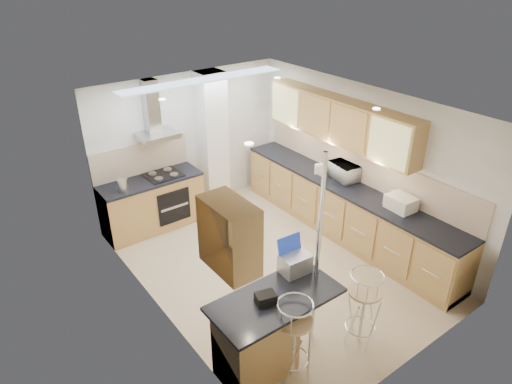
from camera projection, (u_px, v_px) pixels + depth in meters
ground at (272, 265)px, 6.99m from camera, size 4.80×4.80×0.00m
room_shell at (276, 160)px, 6.71m from camera, size 3.64×4.84×2.51m
right_counter at (344, 210)px, 7.56m from camera, size 0.63×4.40×0.92m
back_counter at (153, 203)px, 7.76m from camera, size 1.70×0.63×0.92m
peninsula at (275, 330)px, 5.14m from camera, size 1.47×0.72×0.94m
microwave at (344, 171)px, 7.49m from camera, size 0.40×0.54×0.28m
laptop at (295, 264)px, 5.28m from camera, size 0.35×0.27×0.23m
bag at (266, 298)px, 4.83m from camera, size 0.25×0.20×0.12m
bar_stool_near at (294, 339)px, 4.96m from camera, size 0.43×0.43×1.03m
bar_stool_end at (363, 309)px, 5.39m from camera, size 0.59×0.59×1.02m
jar_a at (322, 169)px, 7.65m from camera, size 0.13×0.13×0.20m
jar_b at (318, 169)px, 7.71m from camera, size 0.12×0.12×0.16m
jar_c at (394, 197)px, 6.78m from camera, size 0.18×0.18×0.20m
jar_d at (387, 199)px, 6.77m from camera, size 0.12×0.12×0.15m
bread_bin at (401, 203)px, 6.62m from camera, size 0.33×0.41×0.21m
kettle at (123, 185)px, 7.13m from camera, size 0.16×0.16×0.20m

